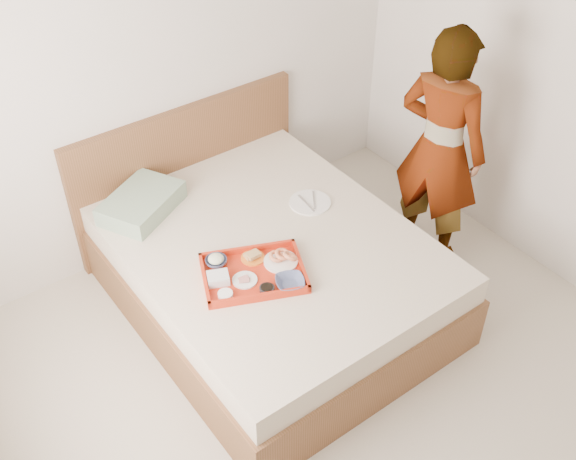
% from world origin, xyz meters
% --- Properties ---
extents(ground, '(3.50, 4.00, 0.01)m').
position_xyz_m(ground, '(0.00, 0.00, 0.00)').
color(ground, '#C0B3A2').
rests_on(ground, ground).
extents(wall_back, '(3.50, 0.01, 2.60)m').
position_xyz_m(wall_back, '(0.00, 2.00, 1.30)').
color(wall_back, silver).
rests_on(wall_back, ground).
extents(bed, '(1.65, 2.00, 0.53)m').
position_xyz_m(bed, '(0.08, 1.00, 0.27)').
color(bed, brown).
rests_on(bed, ground).
extents(headboard, '(1.65, 0.06, 0.95)m').
position_xyz_m(headboard, '(0.08, 1.97, 0.47)').
color(headboard, brown).
rests_on(headboard, ground).
extents(pillow, '(0.59, 0.53, 0.12)m').
position_xyz_m(pillow, '(-0.39, 1.69, 0.59)').
color(pillow, '#8EA58E').
rests_on(pillow, bed).
extents(tray, '(0.67, 0.59, 0.05)m').
position_xyz_m(tray, '(-0.17, 0.81, 0.56)').
color(tray, red).
rests_on(tray, bed).
extents(prawn_plate, '(0.25, 0.25, 0.01)m').
position_xyz_m(prawn_plate, '(0.00, 0.80, 0.55)').
color(prawn_plate, white).
rests_on(prawn_plate, tray).
extents(navy_bowl_big, '(0.21, 0.21, 0.04)m').
position_xyz_m(navy_bowl_big, '(-0.06, 0.62, 0.56)').
color(navy_bowl_big, '#131F42').
rests_on(navy_bowl_big, tray).
extents(sauce_dish, '(0.11, 0.11, 0.03)m').
position_xyz_m(sauce_dish, '(-0.19, 0.66, 0.56)').
color(sauce_dish, black).
rests_on(sauce_dish, tray).
extents(meat_plate, '(0.18, 0.18, 0.01)m').
position_xyz_m(meat_plate, '(-0.24, 0.80, 0.55)').
color(meat_plate, white).
rests_on(meat_plate, tray).
extents(bread_plate, '(0.18, 0.18, 0.01)m').
position_xyz_m(bread_plate, '(-0.10, 0.92, 0.55)').
color(bread_plate, orange).
rests_on(bread_plate, tray).
extents(salad_bowl, '(0.16, 0.16, 0.04)m').
position_xyz_m(salad_bowl, '(-0.29, 1.00, 0.56)').
color(salad_bowl, '#131F42').
rests_on(salad_bowl, tray).
extents(plastic_tub, '(0.14, 0.13, 0.05)m').
position_xyz_m(plastic_tub, '(-0.36, 0.88, 0.57)').
color(plastic_tub, silver).
rests_on(plastic_tub, tray).
extents(cheese_round, '(0.11, 0.11, 0.03)m').
position_xyz_m(cheese_round, '(-0.39, 0.76, 0.56)').
color(cheese_round, white).
rests_on(cheese_round, tray).
extents(dinner_plate, '(0.34, 0.34, 0.01)m').
position_xyz_m(dinner_plate, '(0.48, 1.14, 0.54)').
color(dinner_plate, white).
rests_on(dinner_plate, bed).
extents(person, '(0.53, 0.67, 1.61)m').
position_xyz_m(person, '(1.23, 0.81, 0.81)').
color(person, beige).
rests_on(person, ground).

